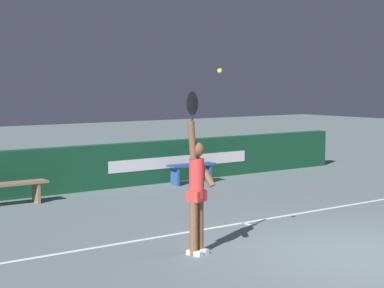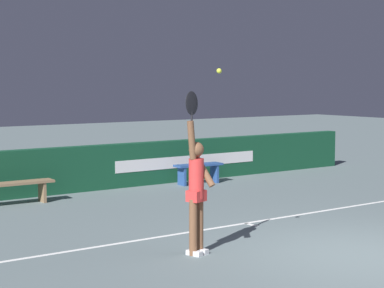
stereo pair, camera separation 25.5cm
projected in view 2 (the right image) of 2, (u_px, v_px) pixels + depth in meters
The scene contains 7 objects.
ground_plane at pixel (367, 256), 9.56m from camera, with size 60.00×60.00×0.00m, color slate.
court_lines at pixel (363, 255), 9.60m from camera, with size 10.87×5.41×0.00m.
back_wall at pixel (114, 166), 15.63m from camera, with size 14.71×0.30×1.03m.
tennis_player at pixel (196, 188), 9.54m from camera, with size 0.49×0.38×2.38m.
tennis_ball at pixel (219, 71), 9.22m from camera, with size 0.07×0.07×0.07m.
courtside_bench_near at pixel (198, 169), 16.24m from camera, with size 1.25×0.44×0.49m.
courtside_bench_far at pixel (10, 187), 13.43m from camera, with size 1.79×0.39×0.47m.
Camera 2 is at (-7.46, -6.19, 2.49)m, focal length 62.38 mm.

